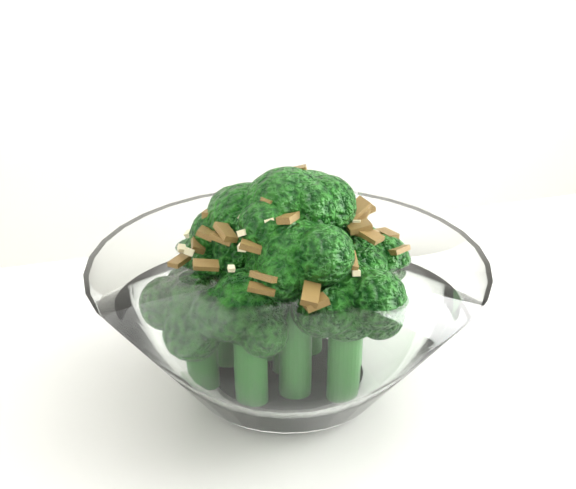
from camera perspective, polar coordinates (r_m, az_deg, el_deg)
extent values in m
cylinder|color=white|center=(0.55, 0.00, -8.81)|extent=(0.09, 0.09, 0.01)
cylinder|color=#1B5B18|center=(0.52, 0.00, -3.97)|extent=(0.02, 0.02, 0.09)
sphere|color=#165A10|center=(0.50, 0.00, 1.93)|extent=(0.05, 0.05, 0.05)
cylinder|color=#1B5B18|center=(0.54, 1.29, -3.11)|extent=(0.02, 0.02, 0.08)
sphere|color=#165A10|center=(0.52, 1.35, 2.09)|extent=(0.05, 0.05, 0.05)
cylinder|color=#1B5B18|center=(0.53, -2.43, -4.09)|extent=(0.02, 0.02, 0.08)
sphere|color=#165A10|center=(0.51, -2.54, 1.09)|extent=(0.05, 0.05, 0.05)
cylinder|color=#1B5B18|center=(0.50, 0.48, -6.10)|extent=(0.02, 0.02, 0.08)
sphere|color=#165A10|center=(0.48, 0.50, -0.99)|extent=(0.05, 0.05, 0.05)
cylinder|color=#1B5B18|center=(0.54, 3.91, -4.98)|extent=(0.02, 0.02, 0.06)
sphere|color=#165A10|center=(0.52, 4.05, -0.94)|extent=(0.05, 0.05, 0.05)
cylinder|color=#1B5B18|center=(0.54, -4.15, -4.92)|extent=(0.02, 0.02, 0.06)
sphere|color=#165A10|center=(0.52, -4.29, -1.01)|extent=(0.05, 0.05, 0.05)
cylinder|color=#1B5B18|center=(0.50, 3.66, -7.48)|extent=(0.02, 0.02, 0.05)
sphere|color=#165A10|center=(0.48, 3.78, -3.60)|extent=(0.05, 0.05, 0.05)
cylinder|color=#1B5B18|center=(0.50, -2.41, -7.79)|extent=(0.02, 0.02, 0.05)
sphere|color=#165A10|center=(0.48, -2.49, -4.06)|extent=(0.04, 0.04, 0.04)
cylinder|color=#1B5B18|center=(0.57, 4.22, -4.04)|extent=(0.02, 0.02, 0.04)
sphere|color=#165A10|center=(0.55, 4.33, -1.09)|extent=(0.04, 0.04, 0.04)
cylinder|color=#1B5B18|center=(0.52, -5.59, -7.25)|extent=(0.02, 0.02, 0.04)
sphere|color=#165A10|center=(0.50, -5.74, -4.17)|extent=(0.04, 0.04, 0.04)
cylinder|color=#1B5B18|center=(0.57, -0.24, -3.53)|extent=(0.02, 0.02, 0.05)
sphere|color=#165A10|center=(0.56, -0.24, -0.50)|extent=(0.04, 0.04, 0.04)
cylinder|color=#1B5B18|center=(0.54, -1.47, -4.28)|extent=(0.02, 0.02, 0.06)
sphere|color=#165A10|center=(0.52, -1.52, -0.14)|extent=(0.05, 0.05, 0.05)
cube|color=olive|center=(0.56, -0.11, 2.65)|extent=(0.01, 0.02, 0.01)
cube|color=olive|center=(0.53, 3.48, 2.19)|extent=(0.01, 0.02, 0.01)
cube|color=olive|center=(0.50, -4.84, 1.90)|extent=(0.01, 0.01, 0.01)
cube|color=olive|center=(0.53, 4.89, 2.17)|extent=(0.02, 0.01, 0.01)
cube|color=olive|center=(0.56, -0.83, 2.49)|extent=(0.01, 0.01, 0.01)
cube|color=olive|center=(0.48, -4.06, 0.79)|extent=(0.01, 0.02, 0.01)
cube|color=olive|center=(0.51, -5.30, 0.90)|extent=(0.01, 0.02, 0.01)
cube|color=olive|center=(0.55, 1.23, 2.47)|extent=(0.01, 0.02, 0.01)
cube|color=olive|center=(0.51, 4.62, 1.84)|extent=(0.02, 0.02, 0.01)
cube|color=olive|center=(0.47, -5.33, -1.32)|extent=(0.01, 0.01, 0.01)
cube|color=olive|center=(0.51, 4.43, 2.30)|extent=(0.02, 0.02, 0.01)
cube|color=olive|center=(0.50, -5.82, -0.01)|extent=(0.01, 0.01, 0.01)
cube|color=olive|center=(0.51, 2.34, 3.18)|extent=(0.01, 0.01, 0.01)
cube|color=olive|center=(0.53, 0.57, 3.53)|extent=(0.02, 0.01, 0.01)
cube|color=olive|center=(0.49, -5.30, 0.72)|extent=(0.01, 0.02, 0.01)
cube|color=olive|center=(0.54, 2.07, 2.61)|extent=(0.01, 0.01, 0.01)
cube|color=olive|center=(0.54, 4.39, 1.80)|extent=(0.01, 0.01, 0.01)
cube|color=olive|center=(0.48, -0.88, 2.77)|extent=(0.02, 0.02, 0.01)
cube|color=olive|center=(0.54, -2.10, 3.07)|extent=(0.02, 0.02, 0.01)
cube|color=olive|center=(0.49, 4.62, 1.14)|extent=(0.01, 0.01, 0.01)
cube|color=olive|center=(0.49, -7.03, -1.05)|extent=(0.01, 0.02, 0.00)
cube|color=olive|center=(0.47, 1.64, -0.47)|extent=(0.01, 0.02, 0.01)
cube|color=olive|center=(0.47, 0.11, 1.80)|extent=(0.02, 0.02, 0.01)
cube|color=olive|center=(0.47, 4.02, -0.95)|extent=(0.01, 0.01, 0.01)
cube|color=olive|center=(0.46, -1.70, -2.89)|extent=(0.02, 0.01, 0.01)
cube|color=olive|center=(0.45, 1.81, -3.76)|extent=(0.01, 0.01, 0.01)
cube|color=olive|center=(0.49, 2.50, 3.46)|extent=(0.02, 0.01, 0.01)
cube|color=olive|center=(0.51, -0.38, 3.74)|extent=(0.02, 0.02, 0.01)
cube|color=olive|center=(0.45, 1.47, -3.24)|extent=(0.01, 0.02, 0.01)
cube|color=olive|center=(0.52, 6.64, 0.12)|extent=(0.01, 0.02, 0.01)
cube|color=olive|center=(0.50, 0.30, 4.76)|extent=(0.02, 0.01, 0.01)
cube|color=olive|center=(0.52, 6.42, 0.68)|extent=(0.01, 0.02, 0.00)
cube|color=olive|center=(0.56, 2.98, 2.19)|extent=(0.01, 0.01, 0.01)
cube|color=olive|center=(0.48, -4.36, 0.40)|extent=(0.01, 0.01, 0.01)
cube|color=olive|center=(0.55, -3.46, 2.12)|extent=(0.02, 0.02, 0.00)
cube|color=olive|center=(0.51, 1.42, 3.55)|extent=(0.02, 0.01, 0.00)
cube|color=olive|center=(0.48, 5.87, -2.18)|extent=(0.01, 0.01, 0.01)
cube|color=olive|center=(0.46, -1.45, -2.10)|extent=(0.02, 0.02, 0.01)
cube|color=olive|center=(0.49, 5.19, 0.71)|extent=(0.02, 0.02, 0.01)
cube|color=olive|center=(0.51, 5.46, 0.79)|extent=(0.01, 0.02, 0.01)
cube|color=olive|center=(0.53, -0.30, 3.26)|extent=(0.02, 0.01, 0.01)
cube|color=olive|center=(0.55, 3.58, 2.35)|extent=(0.01, 0.02, 0.01)
cube|color=olive|center=(0.50, 7.18, -0.35)|extent=(0.01, 0.01, 0.01)
cube|color=olive|center=(0.52, -1.43, 3.44)|extent=(0.02, 0.02, 0.01)
cube|color=olive|center=(0.54, -1.87, 2.77)|extent=(0.01, 0.01, 0.01)
cube|color=olive|center=(0.50, 4.78, 0.91)|extent=(0.01, 0.01, 0.01)
cube|color=olive|center=(0.47, -2.40, -0.13)|extent=(0.01, 0.01, 0.01)
cube|color=olive|center=(0.52, 1.11, 3.48)|extent=(0.01, 0.01, 0.01)
cube|color=olive|center=(0.46, -0.02, -0.74)|extent=(0.02, 0.02, 0.01)
cube|color=beige|center=(0.50, -6.89, -0.24)|extent=(0.01, 0.01, 0.01)
cube|color=beige|center=(0.49, 4.49, 1.40)|extent=(0.01, 0.01, 0.00)
cube|color=beige|center=(0.46, -3.68, -1.55)|extent=(0.00, 0.00, 0.00)
cube|color=beige|center=(0.48, -2.95, 1.66)|extent=(0.01, 0.01, 0.01)
cube|color=beige|center=(0.47, -1.24, 1.49)|extent=(0.01, 0.01, 0.01)
cube|color=beige|center=(0.53, 6.25, 0.80)|extent=(0.01, 0.01, 0.01)
cube|color=beige|center=(0.49, -6.40, -0.48)|extent=(0.01, 0.01, 0.01)
cube|color=beige|center=(0.54, -1.85, 2.97)|extent=(0.00, 0.00, 0.00)
cube|color=beige|center=(0.51, -6.09, 0.57)|extent=(0.01, 0.01, 0.01)
cube|color=beige|center=(0.52, 6.64, 0.31)|extent=(0.00, 0.00, 0.00)
cube|color=beige|center=(0.52, -3.05, 3.14)|extent=(0.01, 0.01, 0.01)
cube|color=beige|center=(0.47, -2.93, -0.18)|extent=(0.01, 0.01, 0.00)
cube|color=beige|center=(0.51, -6.43, 0.69)|extent=(0.01, 0.01, 0.01)
cube|color=beige|center=(0.46, 0.92, 0.49)|extent=(0.01, 0.01, 0.00)
cube|color=beige|center=(0.49, 3.61, 2.59)|extent=(0.01, 0.01, 0.00)
cube|color=beige|center=(0.52, -2.09, 3.24)|extent=(0.01, 0.01, 0.01)
cube|color=beige|center=(0.47, 4.42, -1.85)|extent=(0.00, 0.01, 0.00)
cube|color=beige|center=(0.54, 3.40, 2.53)|extent=(0.00, 0.01, 0.00)
cube|color=beige|center=(0.47, -2.93, 0.78)|extent=(0.01, 0.01, 0.01)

